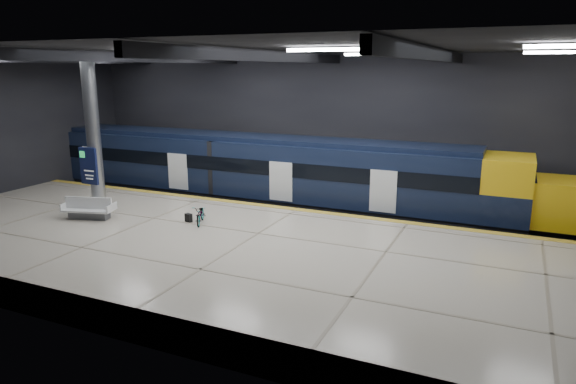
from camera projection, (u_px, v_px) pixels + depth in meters
The scene contains 10 objects.
ground at pixel (270, 252), 20.98m from camera, with size 30.00×30.00×0.00m, color black.
room_shell at pixel (269, 111), 19.64m from camera, with size 30.10×16.10×8.05m.
platform at pixel (240, 259), 18.63m from camera, with size 30.00×11.00×1.10m, color beige.
safety_strip at pixel (297, 209), 23.16m from camera, with size 30.00×0.40×0.01m, color gold.
rails at pixel (318, 216), 25.84m from camera, with size 30.00×1.52×0.16m.
train at pixel (271, 173), 26.41m from camera, with size 29.40×2.84×3.79m.
bench at pixel (89, 211), 21.68m from camera, with size 2.28×1.43×0.94m.
bicycle at pixel (201, 214), 20.97m from camera, with size 0.53×1.51×0.79m, color #99999E.
pannier_bag at pixel (189, 218), 21.26m from camera, with size 0.30×0.18×0.35m, color black.
info_column at pixel (93, 136), 22.20m from camera, with size 0.90×0.78×6.90m.
Camera 1 is at (8.77, -17.78, 7.32)m, focal length 32.00 mm.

